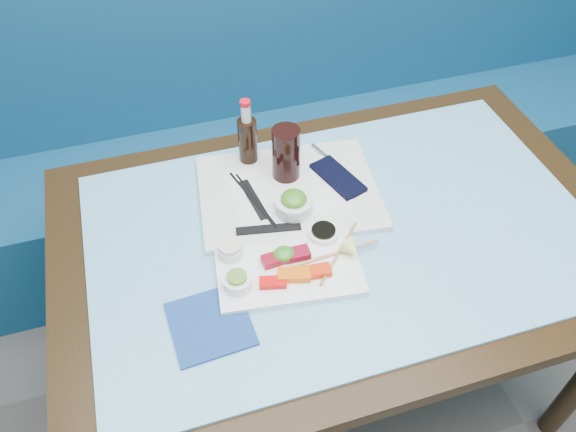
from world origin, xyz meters
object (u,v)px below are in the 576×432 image
object	(u,v)px
sashimi_plate	(287,263)
seaweed_bowl	(294,205)
booth_bench	(259,142)
cola_bottle_body	(248,143)
cola_glass	(286,154)
dining_table	(340,253)
blue_napkin	(210,324)
serving_tray	(289,192)

from	to	relation	value
sashimi_plate	seaweed_bowl	bearing A→B (deg)	74.55
booth_bench	cola_bottle_body	bearing A→B (deg)	-106.48
seaweed_bowl	cola_glass	xyz separation A→B (m)	(0.02, 0.13, 0.06)
seaweed_bowl	cola_bottle_body	distance (m)	0.23
seaweed_bowl	cola_glass	world-z (taller)	cola_glass
booth_bench	dining_table	size ratio (longest dim) A/B	2.14
dining_table	blue_napkin	bearing A→B (deg)	-154.73
dining_table	sashimi_plate	distance (m)	0.20
dining_table	serving_tray	world-z (taller)	serving_tray
cola_glass	blue_napkin	xyz separation A→B (m)	(-0.28, -0.38, -0.09)
booth_bench	cola_glass	bearing A→B (deg)	-97.35
sashimi_plate	cola_bottle_body	size ratio (longest dim) A/B	2.26
sashimi_plate	cola_glass	distance (m)	0.30
seaweed_bowl	sashimi_plate	bearing A→B (deg)	-112.69
serving_tray	seaweed_bowl	xyz separation A→B (m)	(-0.01, -0.07, 0.03)
cola_bottle_body	sashimi_plate	bearing A→B (deg)	-90.58
serving_tray	cola_glass	size ratio (longest dim) A/B	3.06
dining_table	seaweed_bowl	world-z (taller)	seaweed_bowl
serving_tray	cola_bottle_body	size ratio (longest dim) A/B	3.15
booth_bench	blue_napkin	xyz separation A→B (m)	(-0.36, -1.01, 0.39)
dining_table	sashimi_plate	size ratio (longest dim) A/B	4.30
serving_tray	dining_table	bearing A→B (deg)	-52.48
sashimi_plate	seaweed_bowl	distance (m)	0.16
dining_table	cola_bottle_body	xyz separation A→B (m)	(-0.16, 0.30, 0.16)
dining_table	serving_tray	size ratio (longest dim) A/B	3.08
booth_bench	seaweed_bowl	size ratio (longest dim) A/B	31.81
booth_bench	blue_napkin	distance (m)	1.14
dining_table	blue_napkin	xyz separation A→B (m)	(-0.36, -0.17, 0.09)
dining_table	cola_bottle_body	world-z (taller)	cola_bottle_body
booth_bench	seaweed_bowl	distance (m)	0.87
seaweed_bowl	cola_glass	size ratio (longest dim) A/B	0.64
sashimi_plate	seaweed_bowl	world-z (taller)	seaweed_bowl
serving_tray	booth_bench	bearing A→B (deg)	89.44
dining_table	seaweed_bowl	size ratio (longest dim) A/B	14.85
serving_tray	cola_glass	world-z (taller)	cola_glass
sashimi_plate	serving_tray	size ratio (longest dim) A/B	0.72
dining_table	seaweed_bowl	distance (m)	0.18
blue_napkin	sashimi_plate	bearing A→B (deg)	27.46
booth_bench	dining_table	bearing A→B (deg)	-90.00
booth_bench	cola_glass	world-z (taller)	booth_bench
seaweed_bowl	serving_tray	bearing A→B (deg)	82.41
cola_glass	blue_napkin	world-z (taller)	cola_glass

